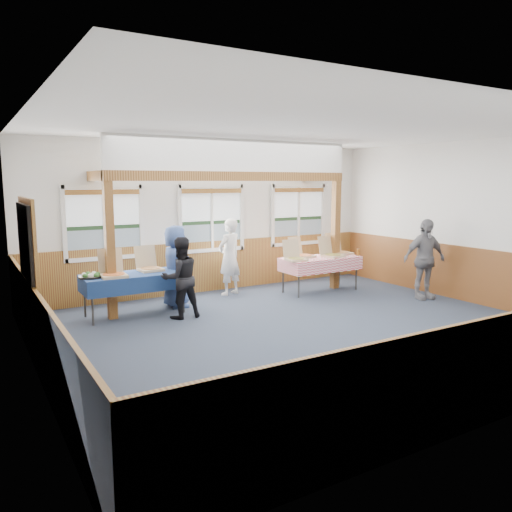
{
  "coord_description": "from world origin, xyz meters",
  "views": [
    {
      "loc": [
        -4.68,
        -6.33,
        2.39
      ],
      "look_at": [
        -0.34,
        1.0,
        1.12
      ],
      "focal_mm": 35.0,
      "sensor_mm": 36.0,
      "label": 1
    }
  ],
  "objects": [
    {
      "name": "pizza_box_b",
      "position": [
        -1.74,
        2.5,
        0.82
      ],
      "size": [
        0.43,
        0.52,
        0.44
      ],
      "rotation": [
        0.0,
        0.0,
        0.05
      ],
      "color": "tan",
      "rests_on": "table_left"
    },
    {
      "name": "wainscot_back",
      "position": [
        0.0,
        3.48,
        0.55
      ],
      "size": [
        7.98,
        0.05,
        1.1
      ],
      "primitive_type": "cube",
      "color": "brown",
      "rests_on": "floor"
    },
    {
      "name": "wall_back",
      "position": [
        0.0,
        3.5,
        1.6
      ],
      "size": [
        8.0,
        0.0,
        8.0
      ],
      "primitive_type": "plane",
      "rotation": [
        1.57,
        0.0,
        0.0
      ],
      "color": "silver",
      "rests_on": "floor"
    },
    {
      "name": "cross_beam",
      "position": [
        0.0,
        2.3,
        2.49
      ],
      "size": [
        5.15,
        0.18,
        0.18
      ],
      "primitive_type": "cube",
      "color": "#543112",
      "rests_on": "post_left"
    },
    {
      "name": "floor",
      "position": [
        0.0,
        0.0,
        0.0
      ],
      "size": [
        8.0,
        8.0,
        0.0
      ],
      "primitive_type": "plane",
      "color": "#272C3F",
      "rests_on": "ground"
    },
    {
      "name": "wainscot_right",
      "position": [
        3.98,
        0.0,
        0.55
      ],
      "size": [
        0.05,
        6.98,
        1.1
      ],
      "primitive_type": "cube",
      "color": "brown",
      "rests_on": "floor"
    },
    {
      "name": "ceiling",
      "position": [
        0.0,
        0.0,
        3.2
      ],
      "size": [
        8.0,
        8.0,
        0.0
      ],
      "primitive_type": "plane",
      "rotation": [
        3.14,
        0.0,
        0.0
      ],
      "color": "white",
      "rests_on": "wall_back"
    },
    {
      "name": "window_right",
      "position": [
        2.3,
        3.46,
        1.68
      ],
      "size": [
        1.56,
        0.1,
        1.46
      ],
      "color": "silver",
      "rests_on": "wall_back"
    },
    {
      "name": "pizza_box_c",
      "position": [
        1.27,
        2.1,
        0.82
      ],
      "size": [
        0.43,
        0.51,
        0.42
      ],
      "rotation": [
        0.0,
        0.0,
        -0.11
      ],
      "color": "tan",
      "rests_on": "table_right"
    },
    {
      "name": "wall_left",
      "position": [
        -4.0,
        0.0,
        1.6
      ],
      "size": [
        0.0,
        8.0,
        8.0
      ],
      "primitive_type": "plane",
      "rotation": [
        1.57,
        0.0,
        1.57
      ],
      "color": "silver",
      "rests_on": "floor"
    },
    {
      "name": "post_left",
      "position": [
        -2.5,
        2.3,
        1.2
      ],
      "size": [
        0.15,
        0.15,
        2.4
      ],
      "primitive_type": "cube",
      "color": "#543112",
      "rests_on": "floor"
    },
    {
      "name": "window_mid",
      "position": [
        0.0,
        3.46,
        1.68
      ],
      "size": [
        1.56,
        0.1,
        1.46
      ],
      "color": "silver",
      "rests_on": "wall_back"
    },
    {
      "name": "woman_white",
      "position": [
        0.15,
        2.91,
        0.81
      ],
      "size": [
        0.69,
        0.57,
        1.62
      ],
      "primitive_type": "imported",
      "rotation": [
        0.0,
        0.0,
        3.49
      ],
      "color": "white",
      "rests_on": "floor"
    },
    {
      "name": "wainscot_front",
      "position": [
        0.0,
        -3.48,
        0.55
      ],
      "size": [
        7.98,
        0.05,
        1.1
      ],
      "primitive_type": "cube",
      "color": "brown",
      "rests_on": "floor"
    },
    {
      "name": "post_right",
      "position": [
        2.5,
        2.3,
        1.2
      ],
      "size": [
        0.15,
        0.15,
        2.4
      ],
      "primitive_type": "cube",
      "color": "#543112",
      "rests_on": "floor"
    },
    {
      "name": "pizza_box_a",
      "position": [
        -2.48,
        2.23,
        0.83
      ],
      "size": [
        0.46,
        0.55,
        0.46
      ],
      "rotation": [
        0.0,
        0.0,
        -0.07
      ],
      "color": "tan",
      "rests_on": "table_left"
    },
    {
      "name": "woman_black",
      "position": [
        -1.44,
        1.73,
        0.72
      ],
      "size": [
        0.7,
        0.54,
        1.44
      ],
      "primitive_type": "imported",
      "rotation": [
        0.0,
        0.0,
        3.14
      ],
      "color": "black",
      "rests_on": "floor"
    },
    {
      "name": "person_grey",
      "position": [
        3.4,
        0.56,
        0.82
      ],
      "size": [
        1.02,
        0.58,
        1.65
      ],
      "primitive_type": "imported",
      "rotation": [
        0.0,
        0.0,
        -0.2
      ],
      "color": "slate",
      "rests_on": "floor"
    },
    {
      "name": "pizza_box_e",
      "position": [
        2.26,
        2.12,
        0.82
      ],
      "size": [
        0.47,
        0.54,
        0.44
      ],
      "rotation": [
        0.0,
        0.0,
        0.15
      ],
      "color": "tan",
      "rests_on": "table_right"
    },
    {
      "name": "pizza_box_f",
      "position": [
        2.66,
        2.34,
        0.83
      ],
      "size": [
        0.45,
        0.54,
        0.47
      ],
      "rotation": [
        0.0,
        0.0,
        0.04
      ],
      "color": "tan",
      "rests_on": "table_right"
    },
    {
      "name": "table_right",
      "position": [
        2.01,
        2.2,
        0.7
      ],
      "size": [
        1.9,
        1.33,
        0.76
      ],
      "rotation": [
        0.0,
        0.0,
        0.33
      ],
      "color": "#2D2D2D",
      "rests_on": "floor"
    },
    {
      "name": "man_blue",
      "position": [
        -1.22,
        2.51,
        0.79
      ],
      "size": [
        0.58,
        0.82,
        1.57
      ],
      "primitive_type": "imported",
      "rotation": [
        0.0,
        0.0,
        1.46
      ],
      "color": "#354D85",
      "rests_on": "floor"
    },
    {
      "name": "pizza_box_d",
      "position": [
        1.65,
        2.39,
        0.82
      ],
      "size": [
        0.51,
        0.57,
        0.44
      ],
      "rotation": [
        0.0,
        0.0,
        0.24
      ],
      "color": "tan",
      "rests_on": "table_right"
    },
    {
      "name": "drink_glass",
      "position": [
        2.86,
        1.95,
        0.83
      ],
      "size": [
        0.07,
        0.07,
        0.15
      ],
      "primitive_type": "cylinder",
      "color": "brown",
      "rests_on": "table_right"
    },
    {
      "name": "table_left",
      "position": [
        -2.08,
        2.34,
        0.7
      ],
      "size": [
        1.93,
        1.18,
        0.76
      ],
      "rotation": [
        0.0,
        0.0,
        -0.22
      ],
      "color": "#2D2D2D",
      "rests_on": "floor"
    },
    {
      "name": "veggie_tray",
      "position": [
        -2.83,
        2.34,
        0.79
      ],
      "size": [
        0.41,
        0.41,
        0.09
      ],
      "color": "black",
      "rests_on": "table_left"
    },
    {
      "name": "window_left",
      "position": [
        -2.3,
        3.46,
        1.68
      ],
      "size": [
        1.56,
        0.1,
        1.46
      ],
      "color": "silver",
      "rests_on": "wall_back"
    },
    {
      "name": "wainscot_left",
      "position": [
        -3.98,
        0.0,
        0.55
      ],
      "size": [
        0.05,
        6.98,
        1.1
      ],
      "primitive_type": "cube",
      "color": "brown",
      "rests_on": "floor"
    },
    {
      "name": "wall_right",
      "position": [
        4.0,
        0.0,
        1.6
      ],
      "size": [
        0.0,
        8.0,
        8.0
      ],
      "primitive_type": "plane",
      "rotation": [
        1.57,
        0.0,
        -1.57
      ],
      "color": "silver",
      "rests_on": "floor"
    },
    {
      "name": "cased_opening",
      "position": [
        -3.96,
        0.9,
        1.05
      ],
      "size": [
        0.06,
        1.3,
        2.1
      ],
      "primitive_type": "cube",
      "color": "#2D2D2D",
      "rests_on": "wall_left"
    }
  ]
}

